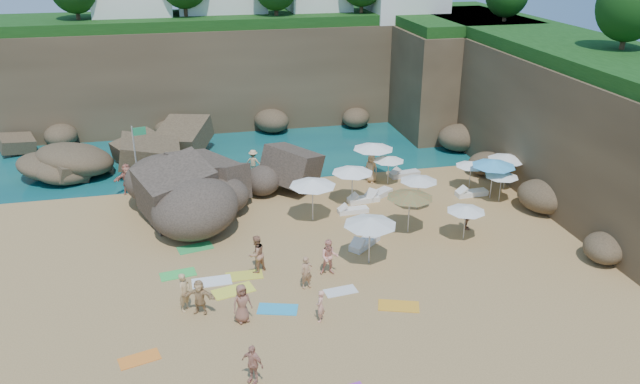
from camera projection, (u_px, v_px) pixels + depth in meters
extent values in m
plane|color=tan|center=(295.00, 254.00, 31.56)|extent=(120.00, 120.00, 0.00)
plane|color=#0C4751|center=(236.00, 103.00, 58.46)|extent=(120.00, 120.00, 0.00)
cube|color=brown|center=(263.00, 71.00, 52.82)|extent=(44.00, 8.00, 8.00)
cube|color=brown|center=(555.00, 113.00, 41.04)|extent=(8.00, 30.00, 8.00)
cube|color=brown|center=(452.00, 75.00, 51.39)|extent=(10.00, 12.00, 8.00)
sphere|color=#11380F|center=(630.00, 6.00, 34.82)|extent=(3.60, 3.60, 3.60)
cylinder|color=white|center=(24.00, 82.00, 53.62)|extent=(0.10, 0.10, 6.00)
cylinder|color=white|center=(43.00, 81.00, 53.93)|extent=(0.10, 0.10, 6.00)
cylinder|color=white|center=(61.00, 80.00, 54.23)|extent=(0.10, 0.10, 6.00)
cylinder|color=silver|center=(136.00, 160.00, 38.06)|extent=(0.09, 0.09, 4.32)
cube|color=#238E55|center=(139.00, 131.00, 37.43)|extent=(0.75, 0.20, 0.49)
cylinder|color=silver|center=(313.00, 201.00, 34.82)|extent=(0.07, 0.07, 2.35)
cone|color=white|center=(313.00, 182.00, 34.38)|extent=(2.64, 2.64, 0.40)
cylinder|color=silver|center=(352.00, 186.00, 36.99)|extent=(0.06, 0.06, 2.20)
cone|color=white|center=(353.00, 170.00, 36.58)|extent=(2.47, 2.47, 0.38)
cylinder|color=silver|center=(373.00, 162.00, 40.49)|extent=(0.07, 0.07, 2.36)
cone|color=white|center=(373.00, 146.00, 40.05)|extent=(2.64, 2.64, 0.40)
cylinder|color=silver|center=(500.00, 187.00, 37.34)|extent=(0.05, 0.05, 1.78)
cone|color=white|center=(502.00, 174.00, 37.00)|extent=(2.00, 2.00, 0.30)
cylinder|color=silver|center=(388.00, 171.00, 39.85)|extent=(0.05, 0.05, 1.78)
cone|color=white|center=(389.00, 159.00, 39.51)|extent=(2.00, 2.00, 0.30)
cylinder|color=silver|center=(418.00, 193.00, 36.28)|extent=(0.06, 0.06, 1.97)
cone|color=silver|center=(419.00, 178.00, 35.91)|extent=(2.21, 2.21, 0.34)
cylinder|color=silver|center=(409.00, 213.00, 33.47)|extent=(0.07, 0.07, 2.27)
cone|color=#CB4723|center=(410.00, 194.00, 33.05)|extent=(2.55, 2.55, 0.39)
cylinder|color=silver|center=(470.00, 176.00, 39.06)|extent=(0.05, 0.05, 1.75)
cone|color=white|center=(471.00, 164.00, 38.74)|extent=(1.96, 1.96, 0.30)
cylinder|color=silver|center=(505.00, 172.00, 39.09)|extent=(0.06, 0.06, 2.18)
cone|color=white|center=(507.00, 157.00, 38.68)|extent=(2.45, 2.45, 0.37)
cylinder|color=silver|center=(369.00, 242.00, 30.33)|extent=(0.07, 0.07, 2.34)
cone|color=silver|center=(370.00, 221.00, 29.89)|extent=(2.62, 2.62, 0.40)
cylinder|color=silver|center=(492.00, 180.00, 37.67)|extent=(0.07, 0.07, 2.35)
cone|color=#44ABE7|center=(494.00, 163.00, 37.23)|extent=(2.63, 2.63, 0.40)
cylinder|color=silver|center=(465.00, 223.00, 32.78)|extent=(0.05, 0.05, 1.82)
cone|color=white|center=(466.00, 208.00, 32.44)|extent=(2.04, 2.04, 0.31)
cube|color=white|center=(363.00, 200.00, 37.52)|extent=(1.98, 0.85, 0.30)
cube|color=silver|center=(405.00, 174.00, 41.35)|extent=(2.10, 0.96, 0.31)
cube|color=silver|center=(378.00, 194.00, 38.24)|extent=(2.09, 1.75, 0.32)
cube|color=white|center=(353.00, 210.00, 36.12)|extent=(1.80, 0.66, 0.28)
cube|color=white|center=(472.00, 193.00, 38.41)|extent=(2.02, 0.76, 0.31)
cube|color=silver|center=(365.00, 243.00, 32.36)|extent=(1.97, 1.83, 0.31)
cube|color=orange|center=(139.00, 359.00, 23.92)|extent=(1.68, 1.14, 0.03)
cube|color=green|center=(178.00, 274.00, 29.73)|extent=(1.78, 1.08, 0.03)
cube|color=yellow|center=(244.00, 276.00, 29.62)|extent=(1.75, 0.89, 0.03)
cube|color=white|center=(212.00, 282.00, 29.11)|extent=(1.85, 0.97, 0.03)
cube|color=#28A4D9|center=(278.00, 309.00, 27.02)|extent=(1.90, 1.32, 0.03)
cube|color=orange|center=(399.00, 306.00, 27.25)|extent=(1.97, 1.42, 0.03)
cube|color=green|center=(195.00, 248.00, 32.17)|extent=(1.92, 1.24, 0.03)
cube|color=#EFEB3E|center=(233.00, 291.00, 28.39)|extent=(2.04, 1.35, 0.03)
cube|color=silver|center=(341.00, 291.00, 28.36)|extent=(1.56, 0.90, 0.03)
imported|color=tan|center=(184.00, 292.00, 26.65)|extent=(0.73, 0.78, 1.79)
imported|color=#AE7657|center=(256.00, 254.00, 29.63)|extent=(1.17, 1.12, 1.90)
imported|color=#E3B781|center=(253.00, 162.00, 41.55)|extent=(1.17, 0.87, 1.67)
imported|color=#9F6D4F|center=(467.00, 217.00, 33.90)|extent=(0.54, 0.93, 1.49)
imported|color=tan|center=(371.00, 168.00, 40.18)|extent=(1.00, 0.99, 1.86)
imported|color=tan|center=(127.00, 179.00, 38.46)|extent=(1.85, 1.09, 1.92)
imported|color=#F8A88D|center=(320.00, 306.00, 25.99)|extent=(0.53, 0.62, 1.44)
imported|color=tan|center=(253.00, 378.00, 22.65)|extent=(1.74, 1.78, 0.38)
imported|color=#8C5846|center=(243.00, 317.00, 26.12)|extent=(1.37, 1.91, 0.46)
imported|color=tan|center=(200.00, 309.00, 26.69)|extent=(1.92, 1.99, 0.42)
imported|color=#B07D58|center=(307.00, 284.00, 28.56)|extent=(0.91, 1.64, 0.37)
imported|color=#F09F88|center=(329.00, 268.00, 29.64)|extent=(1.18, 1.91, 0.67)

